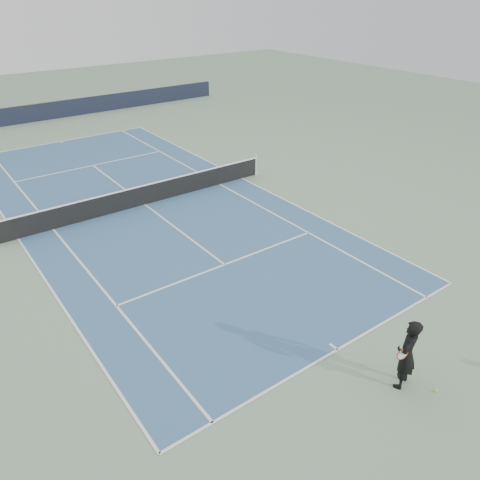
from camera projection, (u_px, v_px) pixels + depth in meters
ground at (145, 205)px, 21.27m from camera, size 80.00×80.00×0.00m
court_surface at (145, 205)px, 21.26m from camera, size 10.97×23.77×0.01m
tennis_net at (144, 195)px, 21.02m from camera, size 12.90×0.10×1.07m
windscreen_far at (33, 113)px, 33.59m from camera, size 30.00×0.25×1.20m
tennis_player at (407, 354)px, 11.33m from camera, size 0.89×0.75×1.96m
tennis_ball at (436, 391)px, 11.55m from camera, size 0.07×0.07×0.07m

